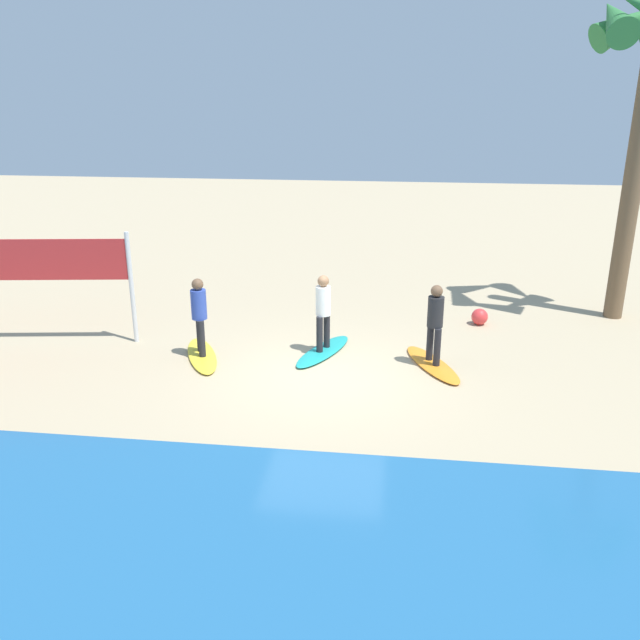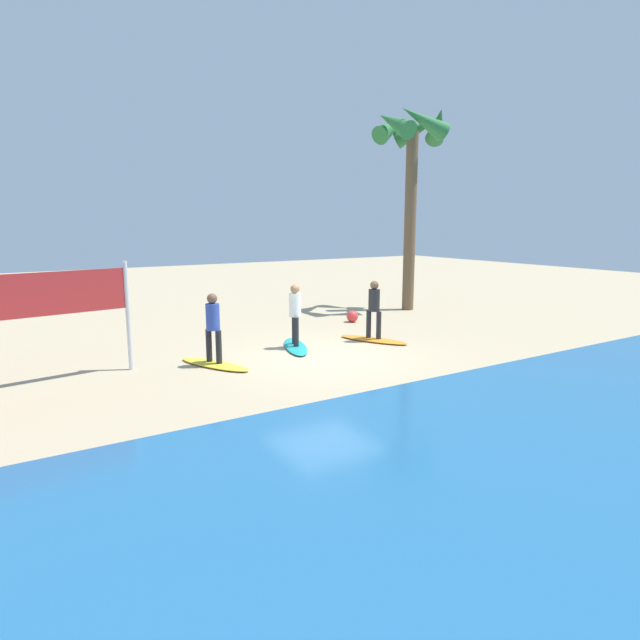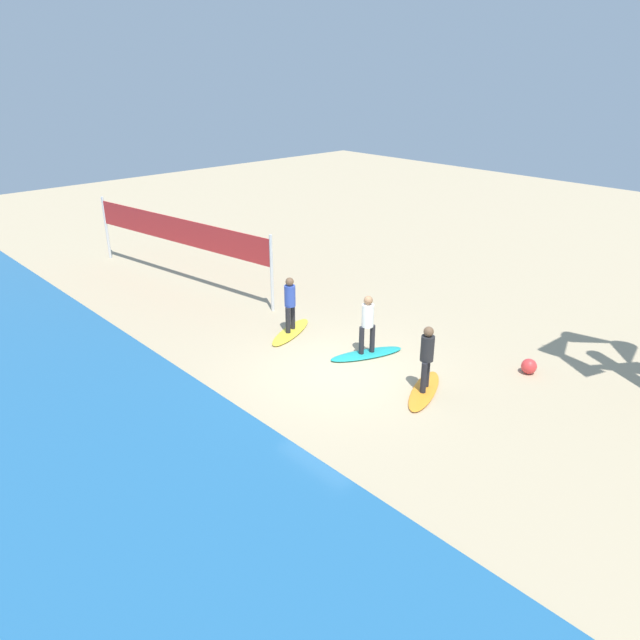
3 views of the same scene
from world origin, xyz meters
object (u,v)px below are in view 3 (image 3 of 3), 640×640
(surfer_teal, at_px, (368,320))
(surfer_yellow, at_px, (290,300))
(surfboard_teal, at_px, (366,354))
(surfboard_yellow, at_px, (291,332))
(surfboard_orange, at_px, (424,391))
(beach_ball, at_px, (529,366))
(volleyball_net, at_px, (178,233))
(surfer_orange, at_px, (427,354))

(surfer_teal, xyz_separation_m, surfer_yellow, (2.52, 0.57, 0.00))
(surfboard_teal, bearing_deg, surfer_teal, -68.65)
(surfboard_yellow, bearing_deg, surfboard_orange, 67.80)
(surfboard_teal, height_order, surfer_yellow, surfer_yellow)
(surfer_teal, bearing_deg, surfer_yellow, 12.70)
(surfer_yellow, bearing_deg, surfboard_orange, -178.43)
(surfboard_orange, xyz_separation_m, surfer_yellow, (4.83, 0.13, 0.99))
(surfboard_yellow, relative_size, beach_ball, 5.32)
(surfboard_orange, relative_size, volleyball_net, 0.23)
(surfboard_teal, distance_m, surfer_teal, 0.99)
(surfboard_orange, height_order, volleyball_net, volleyball_net)
(surfer_orange, bearing_deg, beach_ball, -113.85)
(surfboard_teal, bearing_deg, surfer_orange, 100.68)
(beach_ball, bearing_deg, surfboard_yellow, 25.40)
(surfer_teal, relative_size, surfboard_yellow, 0.78)
(surfer_orange, relative_size, beach_ball, 4.16)
(surfer_orange, height_order, surfboard_teal, surfer_orange)
(surfer_yellow, relative_size, volleyball_net, 0.18)
(surfer_yellow, height_order, volleyball_net, volleyball_net)
(beach_ball, bearing_deg, surfer_teal, 33.16)
(volleyball_net, bearing_deg, beach_ball, -167.11)
(surfboard_orange, relative_size, surfer_teal, 1.28)
(surfer_orange, bearing_deg, surfer_yellow, 1.57)
(surfboard_yellow, height_order, beach_ball, beach_ball)
(surfer_yellow, xyz_separation_m, volleyball_net, (6.19, -0.07, 0.75))
(surfboard_yellow, bearing_deg, volleyball_net, -114.41)
(surfboard_yellow, relative_size, volleyball_net, 0.23)
(surfboard_teal, height_order, surfboard_yellow, same)
(surfer_orange, height_order, volleyball_net, volleyball_net)
(surfboard_orange, height_order, surfer_teal, surfer_teal)
(surfboard_orange, height_order, surfboard_yellow, same)
(surfer_teal, xyz_separation_m, beach_ball, (-3.52, -2.30, -0.84))
(surfer_yellow, bearing_deg, surfer_orange, -178.43)
(surfer_orange, height_order, surfer_teal, same)
(surfboard_teal, relative_size, surfer_yellow, 1.28)
(surfboard_orange, distance_m, volleyball_net, 11.16)
(volleyball_net, bearing_deg, surfboard_orange, -179.67)
(surfboard_yellow, distance_m, beach_ball, 6.69)
(surfboard_teal, height_order, volleyball_net, volleyball_net)
(surfboard_teal, bearing_deg, beach_ball, 144.51)
(surfer_orange, xyz_separation_m, volleyball_net, (11.02, 0.06, 0.75))
(surfboard_orange, xyz_separation_m, volleyball_net, (11.02, 0.06, 1.74))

